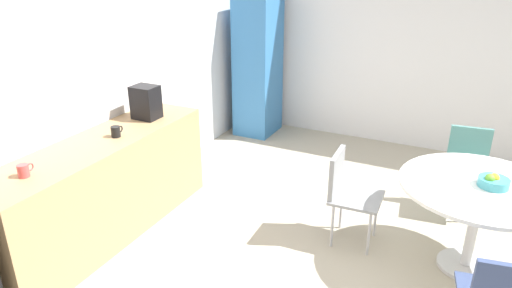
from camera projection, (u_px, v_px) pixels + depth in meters
wall_back at (94, 80)px, 4.22m from camera, size 6.00×0.10×2.60m
wall_side_right at (466, 51)px, 5.50m from camera, size 0.10×6.00×2.60m
counter_block at (103, 189)px, 4.07m from camera, size 2.27×0.60×0.90m
locker_cabinet at (258, 67)px, 6.29m from camera, size 0.60×0.50×1.89m
round_table at (479, 199)px, 3.53m from camera, size 1.22×1.22×0.76m
chair_teal at (468, 160)px, 4.46m from camera, size 0.46×0.46×0.83m
chair_gray at (346, 187)px, 3.95m from camera, size 0.44×0.44×0.83m
fruit_bowl at (493, 181)px, 3.44m from camera, size 0.22×0.22×0.11m
mug_white at (24, 170)px, 3.28m from camera, size 0.13×0.08×0.09m
mug_green at (116, 132)px, 3.99m from camera, size 0.13×0.08×0.09m
coffee_maker at (146, 102)px, 4.40m from camera, size 0.20×0.24×0.32m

